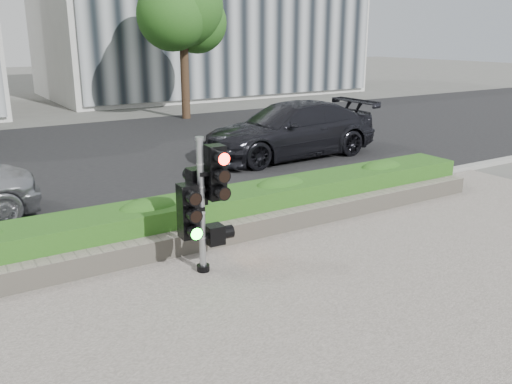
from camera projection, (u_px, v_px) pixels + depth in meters
ground at (294, 284)px, 7.91m from camera, size 120.00×120.00×0.00m
sidewalk at (429, 369)px, 5.87m from camera, size 16.00×11.00×0.03m
road at (96, 157)px, 16.04m from camera, size 60.00×13.00×0.02m
curb at (198, 220)px, 10.46m from camera, size 60.00×0.25×0.12m
stone_wall at (230, 232)px, 9.40m from camera, size 12.00×0.32×0.34m
hedge at (213, 213)px, 9.88m from camera, size 12.00×1.00×0.68m
tree_right at (182, 9)px, 22.09m from camera, size 4.10×3.58×6.53m
traffic_signal at (202, 198)px, 8.00m from camera, size 0.72×0.53×2.08m
car_dark at (290, 130)px, 15.85m from camera, size 5.47×2.27×1.58m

